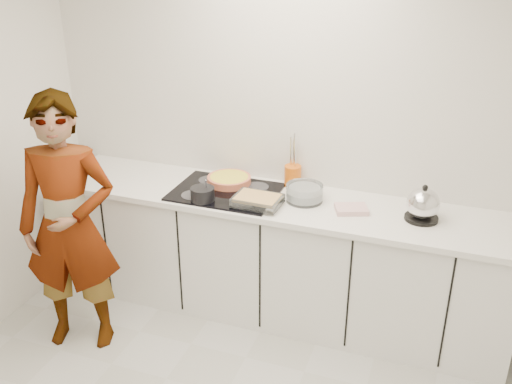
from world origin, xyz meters
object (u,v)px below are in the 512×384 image
(hob, at_px, (226,192))
(saucepan, at_px, (203,194))
(mixing_bowl, at_px, (304,194))
(utensil_crock, at_px, (293,176))
(baking_dish, at_px, (257,200))
(kettle, at_px, (423,205))
(tart_dish, at_px, (229,179))
(cook, at_px, (69,226))

(hob, bearing_deg, saucepan, -114.08)
(saucepan, xyz_separation_m, mixing_bowl, (0.64, 0.25, -0.01))
(mixing_bowl, bearing_deg, utensil_crock, 123.71)
(baking_dish, distance_m, utensil_crock, 0.43)
(baking_dish, xyz_separation_m, utensil_crock, (0.12, 0.41, 0.03))
(saucepan, xyz_separation_m, utensil_crock, (0.49, 0.47, 0.02))
(saucepan, xyz_separation_m, kettle, (1.40, 0.23, 0.04))
(saucepan, height_order, utensil_crock, saucepan)
(hob, distance_m, baking_dish, 0.32)
(mixing_bowl, relative_size, kettle, 1.11)
(mixing_bowl, distance_m, utensil_crock, 0.27)
(baking_dish, bearing_deg, saucepan, -170.97)
(hob, distance_m, utensil_crock, 0.49)
(mixing_bowl, xyz_separation_m, kettle, (0.77, -0.02, 0.05))
(hob, distance_m, mixing_bowl, 0.56)
(tart_dish, height_order, mixing_bowl, mixing_bowl)
(saucepan, distance_m, cook, 0.88)
(tart_dish, bearing_deg, cook, -131.14)
(mixing_bowl, bearing_deg, tart_dish, 172.47)
(saucepan, relative_size, kettle, 0.74)
(saucepan, distance_m, utensil_crock, 0.68)
(hob, xyz_separation_m, utensil_crock, (0.40, 0.28, 0.07))
(tart_dish, relative_size, utensil_crock, 2.26)
(tart_dish, bearing_deg, saucepan, -100.09)
(baking_dish, bearing_deg, mixing_bowl, 35.41)
(baking_dish, height_order, cook, cook)
(tart_dish, distance_m, kettle, 1.35)
(hob, relative_size, saucepan, 4.02)
(saucepan, xyz_separation_m, baking_dish, (0.37, 0.06, -0.01))
(kettle, distance_m, cook, 2.23)
(utensil_crock, bearing_deg, baking_dish, -105.98)
(hob, height_order, tart_dish, tart_dish)
(utensil_crock, height_order, cook, cook)
(hob, xyz_separation_m, kettle, (1.32, 0.04, 0.09))
(hob, bearing_deg, utensil_crock, 34.93)
(mixing_bowl, bearing_deg, kettle, -1.59)
(tart_dish, xyz_separation_m, saucepan, (-0.06, -0.33, 0.02))
(tart_dish, distance_m, saucepan, 0.33)
(hob, bearing_deg, kettle, 1.54)
(cook, bearing_deg, saucepan, 19.64)
(utensil_crock, xyz_separation_m, cook, (-1.18, -1.00, -0.12))
(saucepan, relative_size, utensil_crock, 1.20)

